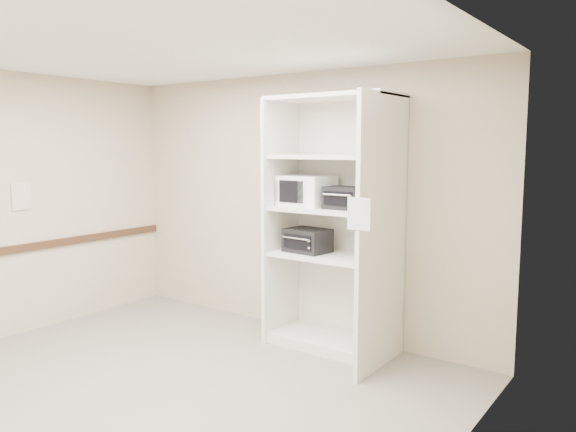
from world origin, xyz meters
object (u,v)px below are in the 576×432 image
Objects in this scene: shelving_unit at (337,233)px; toaster_oven_upper at (346,198)px; microwave at (307,191)px; toaster_oven_lower at (308,240)px.

toaster_oven_upper is (0.11, -0.04, 0.34)m from shelving_unit.
microwave is 1.20× the size of toaster_oven_lower.
microwave is at bearing 178.96° from shelving_unit.
shelving_unit is 5.90× the size of toaster_oven_lower.
shelving_unit is at bearing 4.18° from microwave.
toaster_oven_lower is (0.04, -0.04, -0.48)m from microwave.
toaster_oven_lower is at bearing -37.95° from microwave.
microwave reaches higher than toaster_oven_upper.
microwave is 1.36× the size of toaster_oven_upper.
shelving_unit is at bearing 163.39° from toaster_oven_upper.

